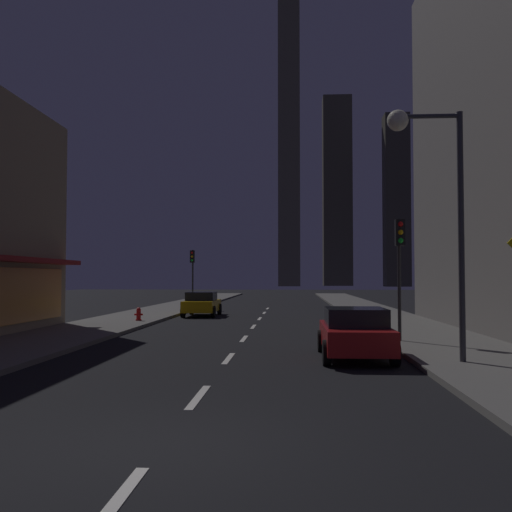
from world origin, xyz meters
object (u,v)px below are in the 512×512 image
at_px(car_parked_near, 355,333).
at_px(car_parked_far, 202,304).
at_px(traffic_light_far_left, 192,266).
at_px(fire_hydrant_far_left, 139,314).
at_px(street_lamp_right, 428,172).
at_px(traffic_light_near_right, 400,252).

xyz_separation_m(car_parked_near, car_parked_far, (-7.20, 17.45, 0.00)).
bearing_deg(traffic_light_far_left, car_parked_far, -75.68).
bearing_deg(car_parked_near, car_parked_far, 112.43).
bearing_deg(car_parked_far, car_parked_near, -67.57).
relative_size(fire_hydrant_far_left, street_lamp_right, 0.10).
xyz_separation_m(car_parked_far, fire_hydrant_far_left, (-2.30, -5.69, -0.29)).
bearing_deg(traffic_light_near_right, street_lamp_right, -91.47).
bearing_deg(traffic_light_near_right, car_parked_far, 122.71).
height_order(car_parked_far, fire_hydrant_far_left, car_parked_far).
distance_m(car_parked_far, traffic_light_near_right, 17.02).
xyz_separation_m(fire_hydrant_far_left, traffic_light_near_right, (11.40, -8.48, 2.74)).
bearing_deg(street_lamp_right, car_parked_far, 115.47).
height_order(car_parked_near, traffic_light_far_left, traffic_light_far_left).
bearing_deg(car_parked_far, traffic_light_near_right, -57.29).
bearing_deg(car_parked_far, traffic_light_far_left, 104.32).
height_order(fire_hydrant_far_left, traffic_light_near_right, traffic_light_near_right).
distance_m(car_parked_near, fire_hydrant_far_left, 15.12).
bearing_deg(street_lamp_right, car_parked_near, 141.66).
bearing_deg(car_parked_near, fire_hydrant_far_left, 128.94).
distance_m(car_parked_near, street_lamp_right, 4.88).
xyz_separation_m(car_parked_near, fire_hydrant_far_left, (-9.50, 11.76, -0.29)).
bearing_deg(fire_hydrant_far_left, street_lamp_right, -49.41).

